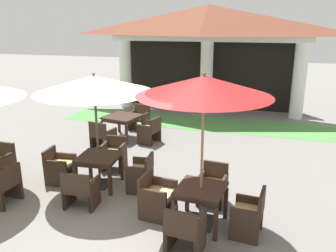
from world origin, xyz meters
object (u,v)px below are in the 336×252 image
Objects in this scene: patio_chair_near_foreground_west at (156,196)px; patio_chair_mid_left_south at (102,135)px; patio_chair_mid_right_west at (59,166)px; terracotta_urn at (133,123)px; patio_chair_mid_right_north at (114,154)px; patio_umbrella_near_foreground at (204,88)px; patio_chair_near_foreground_east at (249,215)px; patio_chair_far_back_north at (0,163)px; patio_table_mid_right at (99,160)px; patio_chair_far_back_east at (3,185)px; patio_chair_mid_left_east at (150,131)px; patio_chair_mid_right_south at (80,189)px; patio_chair_mid_left_north at (140,118)px; patio_umbrella_mid_right at (94,85)px; patio_chair_mid_right_east at (141,173)px; patio_table_mid_left at (122,119)px; patio_chair_near_foreground_south at (185,230)px; patio_chair_near_foreground_north at (213,185)px; patio_table_near_foreground at (201,193)px.

patio_chair_near_foreground_west reaches higher than patio_chair_mid_left_south.
patio_chair_near_foreground_west is 2.76m from patio_chair_mid_right_west.
patio_chair_mid_right_west reaches higher than terracotta_urn.
patio_umbrella_near_foreground is at bearing 138.71° from patio_chair_mid_right_north.
patio_chair_near_foreground_east reaches higher than terracotta_urn.
patio_chair_far_back_north reaches higher than patio_chair_mid_right_north.
patio_chair_near_foreground_east is at bearing 145.17° from patio_chair_mid_right_north.
patio_chair_far_back_east reaches higher than patio_table_mid_right.
patio_chair_mid_left_east is at bearing -18.91° from patio_chair_far_back_east.
patio_chair_mid_right_south is 0.99× the size of patio_chair_mid_right_west.
patio_chair_mid_right_west is (-0.29, -4.48, -0.01)m from patio_chair_mid_left_north.
patio_chair_mid_left_south is 3.25m from patio_umbrella_mid_right.
patio_chair_mid_left_south is 1.01× the size of patio_chair_mid_right_north.
patio_chair_near_foreground_east is 2.68m from patio_chair_mid_right_east.
patio_chair_mid_left_north is at bearing 171.09° from patio_chair_mid_right_west.
patio_umbrella_mid_right is at bearing 0.00° from patio_table_mid_right.
patio_chair_mid_left_south is at bearing -101.13° from patio_table_mid_left.
patio_chair_far_back_north is at bearing 80.34° from patio_chair_mid_left_north.
patio_chair_mid_right_north is 3.71m from terracotta_urn.
patio_chair_near_foreground_east is 1.05× the size of patio_chair_mid_right_north.
patio_chair_mid_left_south is 1.02× the size of patio_chair_mid_right_west.
patio_umbrella_near_foreground is 3.43× the size of patio_chair_mid_left_east.
patio_chair_mid_left_south is at bearing 135.94° from patio_chair_near_foreground_south.
patio_chair_mid_left_east is (-3.32, 4.17, 0.00)m from patio_chair_near_foreground_east.
patio_chair_mid_left_north is at bearing -84.99° from patio_chair_mid_right_north.
terracotta_urn is at bearing 19.10° from patio_chair_mid_right_east.
patio_chair_mid_left_north is at bearing -150.44° from patio_chair_near_foreground_west.
patio_chair_near_foreground_east is at bearing -25.32° from patio_chair_mid_left_south.
patio_table_mid_right is at bearing 0.00° from patio_umbrella_mid_right.
patio_umbrella_mid_right is (-0.12, -3.16, 1.95)m from patio_chair_mid_left_east.
patio_chair_near_foreground_north is 1.02× the size of patio_chair_mid_right_west.
patio_table_mid_left is at bearing -112.34° from patio_chair_far_back_north.
patio_table_near_foreground is 1.93m from patio_umbrella_near_foreground.
patio_chair_near_foreground_east reaches higher than patio_chair_mid_right_south.
patio_chair_near_foreground_south is 7.27m from terracotta_urn.
patio_chair_near_foreground_west reaches higher than patio_chair_mid_right_south.
patio_chair_near_foreground_south is at bearing 164.07° from patio_chair_far_back_north.
patio_umbrella_near_foreground is 3.34m from patio_table_mid_right.
patio_chair_near_foreground_north reaches higher than patio_chair_mid_left_east.
patio_chair_mid_right_east is at bearing -152.94° from patio_chair_mid_left_east.
patio_table_mid_right is at bearing 90.00° from patio_chair_mid_right_west.
patio_chair_near_foreground_north is 1.00× the size of patio_chair_far_back_east.
patio_chair_far_back_east is at bearing 114.30° from patio_chair_mid_right_east.
terracotta_urn is (-0.94, 3.58, -0.25)m from patio_chair_mid_right_north.
patio_umbrella_near_foreground reaches higher than patio_chair_mid_left_north.
patio_chair_mid_left_north is at bearing 99.12° from patio_table_mid_right.
patio_chair_mid_left_north is at bearing 99.12° from patio_umbrella_mid_right.
patio_chair_near_foreground_north is 0.98× the size of patio_chair_near_foreground_south.
patio_chair_far_back_north is (-2.60, -3.47, -0.01)m from patio_chair_mid_left_east.
patio_umbrella_near_foreground is at bearing 173.90° from patio_chair_far_back_north.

